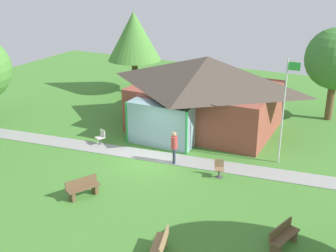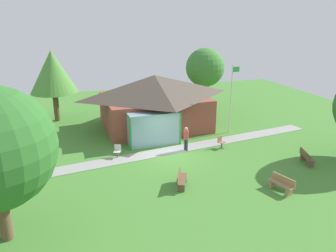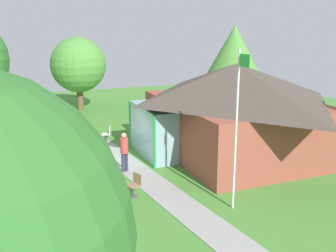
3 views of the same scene
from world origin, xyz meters
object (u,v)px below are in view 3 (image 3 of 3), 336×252
pavilion (232,107)px  tree_west_hedge (78,65)px  visitor_on_path (124,149)px  tree_behind_pavilion_left (234,52)px  flagpole (237,124)px  patio_chair_west (108,134)px  patio_chair_lawn_spare (135,186)px  bench_front_center (6,161)px

pavilion → tree_west_hedge: bearing=-158.9°
pavilion → visitor_on_path: pavilion is taller
pavilion → tree_behind_pavilion_left: 9.25m
pavilion → flagpole: (5.37, -3.05, 0.69)m
flagpole → tree_behind_pavilion_left: tree_behind_pavilion_left is taller
pavilion → patio_chair_west: pavilion is taller
pavilion → tree_behind_pavilion_left: tree_behind_pavilion_left is taller
pavilion → patio_chair_lawn_spare: pavilion is taller
bench_front_center → patio_chair_lawn_spare: patio_chair_lawn_spare is taller
tree_west_hedge → bench_front_center: bearing=-24.2°
bench_front_center → patio_chair_west: 5.77m
patio_chair_west → patio_chair_lawn_spare: bearing=-162.8°
bench_front_center → tree_west_hedge: tree_west_hedge is taller
patio_chair_lawn_spare → tree_west_hedge: 16.61m
flagpole → patio_chair_west: flagpole is taller
flagpole → tree_west_hedge: (-18.56, -2.05, 0.36)m
bench_front_center → patio_chair_west: patio_chair_west is taller
tree_behind_pavilion_left → patio_chair_lawn_spare: bearing=-44.4°
flagpole → tree_west_hedge: flagpole is taller
tree_behind_pavilion_left → bench_front_center: bearing=-67.9°
patio_chair_lawn_spare → tree_west_hedge: size_ratio=0.16×
patio_chair_west → tree_west_hedge: 9.48m
visitor_on_path → tree_west_hedge: size_ratio=0.32×
visitor_on_path → tree_west_hedge: 13.98m
patio_chair_lawn_spare → tree_behind_pavilion_left: size_ratio=0.14×
flagpole → patio_chair_lawn_spare: size_ratio=6.31×
visitor_on_path → tree_behind_pavilion_left: (-8.28, 10.27, 3.35)m
flagpole → tree_behind_pavilion_left: (-13.06, 7.75, 1.37)m
pavilion → flagpole: 6.22m
pavilion → visitor_on_path: size_ratio=5.29×
bench_front_center → flagpole: bearing=163.3°
flagpole → patio_chair_west: 10.11m
flagpole → patio_chair_west: (-9.55, -2.11, -2.59)m
patio_chair_west → patio_chair_lawn_spare: same height
visitor_on_path → tree_west_hedge: bearing=67.7°
patio_chair_lawn_spare → bench_front_center: bearing=19.4°
flagpole → bench_front_center: (-6.96, -7.27, -2.60)m
tree_west_hedge → tree_behind_pavilion_left: bearing=60.7°
patio_chair_west → tree_west_hedge: tree_west_hedge is taller
tree_behind_pavilion_left → tree_west_hedge: 11.28m
pavilion → tree_west_hedge: (-13.19, -5.10, 1.05)m
patio_chair_lawn_spare → tree_west_hedge: bearing=-26.4°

